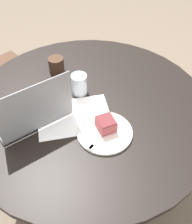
{
  "coord_description": "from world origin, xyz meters",
  "views": [
    {
      "loc": [
        -0.1,
        -0.91,
        1.6
      ],
      "look_at": [
        0.02,
        -0.1,
        0.76
      ],
      "focal_mm": 42.0,
      "sensor_mm": 36.0,
      "label": 1
    }
  ],
  "objects": [
    {
      "name": "fork",
      "position": [
        0.01,
        -0.23,
        0.73
      ],
      "size": [
        0.13,
        0.14,
        0.0
      ],
      "rotation": [
        0.0,
        0.0,
        3.97
      ],
      "color": "silver",
      "rests_on": "plate"
    },
    {
      "name": "ground_plane",
      "position": [
        0.0,
        0.0,
        0.0
      ],
      "size": [
        12.0,
        12.0,
        0.0
      ],
      "primitive_type": "plane",
      "color": "#6B5B4C"
    },
    {
      "name": "coffee_glass",
      "position": [
        -0.14,
        0.29,
        0.76
      ],
      "size": [
        0.08,
        0.08,
        0.09
      ],
      "color": "#3D2619",
      "rests_on": "dining_table"
    },
    {
      "name": "plate",
      "position": [
        0.05,
        -0.19,
        0.72
      ],
      "size": [
        0.24,
        0.24,
        0.01
      ],
      "color": "silver",
      "rests_on": "dining_table"
    },
    {
      "name": "laptop",
      "position": [
        -0.27,
        -0.05,
        0.76
      ],
      "size": [
        0.41,
        0.36,
        0.25
      ],
      "rotation": [
        0.0,
        0.0,
        6.75
      ],
      "color": "gray",
      "rests_on": "dining_table"
    },
    {
      "name": "cake_slice",
      "position": [
        0.06,
        -0.17,
        0.76
      ],
      "size": [
        0.09,
        0.09,
        0.06
      ],
      "rotation": [
        0.0,
        0.0,
        0.25
      ],
      "color": "#B74C51",
      "rests_on": "plate"
    },
    {
      "name": "water_glass",
      "position": [
        -0.03,
        0.09,
        0.77
      ],
      "size": [
        0.08,
        0.08,
        0.11
      ],
      "color": "silver",
      "rests_on": "dining_table"
    },
    {
      "name": "paper_document",
      "position": [
        -0.08,
        -0.07,
        0.72
      ],
      "size": [
        0.35,
        0.25,
        0.0
      ],
      "rotation": [
        0.0,
        0.0,
        0.05
      ],
      "color": "white",
      "rests_on": "dining_table"
    },
    {
      "name": "dining_table",
      "position": [
        0.0,
        0.0,
        0.61
      ],
      "size": [
        1.19,
        1.19,
        0.72
      ],
      "color": "black",
      "rests_on": "ground_plane"
    }
  ]
}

